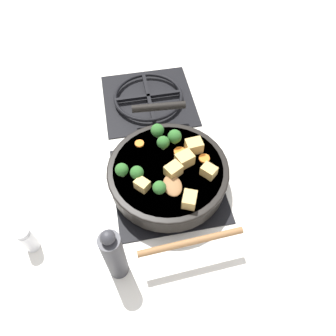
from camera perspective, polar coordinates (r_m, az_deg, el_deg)
ground_plane at (r=0.95m, az=0.00°, el=-3.00°), size 2.40×2.40×0.00m
front_burner_grate at (r=0.94m, az=0.00°, el=-2.61°), size 0.31×0.31×0.03m
rear_burner_grate at (r=1.17m, az=-3.43°, el=12.09°), size 0.31×0.31×0.03m
skillet_pan at (r=0.90m, az=-0.02°, el=-0.86°), size 0.33×0.43×0.06m
wooden_spoon at (r=0.80m, az=2.67°, el=-8.47°), size 0.25×0.21×0.02m
tofu_cube_center_large at (r=0.84m, az=-4.52°, el=-2.91°), size 0.04×0.05×0.03m
tofu_cube_near_handle at (r=0.86m, az=0.94°, el=-0.38°), size 0.05×0.05×0.03m
tofu_cube_east_chunk at (r=0.86m, az=7.11°, el=-0.53°), size 0.05×0.05×0.03m
tofu_cube_west_chunk at (r=0.88m, az=2.92°, el=1.52°), size 0.05×0.05×0.04m
tofu_cube_back_piece at (r=0.81m, az=3.76°, el=-5.52°), size 0.05×0.05×0.03m
tofu_cube_front_piece at (r=0.91m, az=4.55°, el=3.83°), size 0.05×0.04×0.04m
broccoli_floret_near_spoon at (r=0.93m, az=-1.85°, el=6.55°), size 0.04×0.04×0.05m
broccoli_floret_center_top at (r=0.90m, az=-1.12°, el=4.43°), size 0.04×0.04×0.04m
broccoli_floret_east_rim at (r=0.91m, az=1.15°, el=5.48°), size 0.04×0.04×0.05m
broccoli_floret_west_rim at (r=0.85m, az=-8.03°, el=-0.43°), size 0.04×0.04×0.04m
broccoli_floret_north_edge at (r=0.82m, az=-1.51°, el=-3.46°), size 0.04×0.04×0.04m
broccoli_floret_south_cluster at (r=0.84m, az=-5.44°, el=-0.82°), size 0.04×0.04×0.04m
carrot_slice_orange_thin at (r=0.90m, az=6.33°, el=1.68°), size 0.03×0.03×0.01m
carrot_slice_near_center at (r=0.93m, az=-5.00°, el=4.27°), size 0.03×0.03×0.01m
carrot_slice_edge_slice at (r=0.91m, az=2.07°, el=2.86°), size 0.03×0.03×0.01m
pepper_mill at (r=0.76m, az=-9.38°, el=-14.68°), size 0.05×0.05×0.21m
salt_shaker at (r=0.90m, az=-23.23°, el=-11.32°), size 0.04×0.04×0.09m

